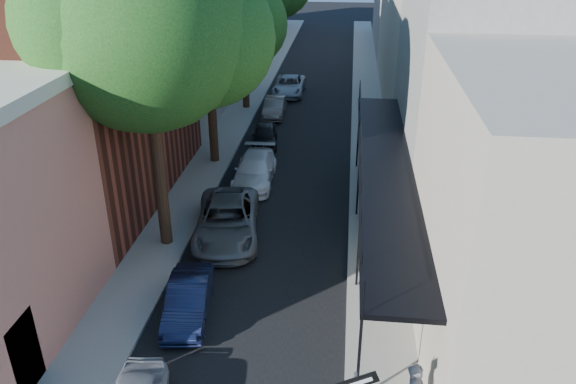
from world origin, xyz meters
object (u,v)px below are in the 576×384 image
(parked_car_c, at_px, (227,220))
(parked_car_g, at_px, (289,86))
(oak_mid, at_px, (216,17))
(parked_car_e, at_px, (265,135))
(parked_car_d, at_px, (255,170))
(parked_car_f, at_px, (275,107))
(parked_car_b, at_px, (188,300))
(oak_near, at_px, (160,30))

(parked_car_c, xyz_separation_m, parked_car_g, (0.23, 19.77, -0.08))
(oak_mid, distance_m, parked_car_g, 14.08)
(parked_car_e, bearing_deg, parked_car_g, 82.02)
(oak_mid, xyz_separation_m, parked_car_c, (1.78, -7.41, -6.35))
(parked_car_d, distance_m, parked_car_g, 14.75)
(parked_car_c, bearing_deg, parked_car_f, 82.65)
(oak_mid, xyz_separation_m, parked_car_b, (1.58, -12.24, -6.49))
(oak_mid, relative_size, parked_car_c, 2.01)
(parked_car_b, distance_m, parked_car_d, 9.86)
(oak_mid, relative_size, parked_car_b, 2.94)
(parked_car_b, bearing_deg, parked_car_f, 82.71)
(parked_car_e, distance_m, parked_car_g, 9.93)
(oak_mid, height_order, parked_car_e, oak_mid)
(oak_mid, xyz_separation_m, parked_car_e, (1.78, 2.43, -6.49))
(parked_car_e, relative_size, parked_car_f, 0.95)
(parked_car_d, bearing_deg, parked_car_c, -94.31)
(parked_car_b, bearing_deg, parked_car_e, 82.11)
(parked_car_f, bearing_deg, parked_car_b, -91.58)
(parked_car_g, bearing_deg, parked_car_e, -91.36)
(parked_car_b, bearing_deg, parked_car_c, 80.46)
(parked_car_b, height_order, parked_car_c, parked_car_c)
(parked_car_c, distance_m, parked_car_e, 9.84)
(parked_car_d, bearing_deg, oak_near, -111.05)
(parked_car_d, height_order, parked_car_g, parked_car_d)
(parked_car_f, bearing_deg, parked_car_d, -89.20)
(oak_near, height_order, parked_car_c, oak_near)
(parked_car_d, xyz_separation_m, parked_car_g, (0.00, 14.75, -0.01))
(oak_mid, bearing_deg, oak_near, -89.63)
(parked_car_c, distance_m, parked_car_f, 14.88)
(parked_car_d, bearing_deg, parked_car_e, 91.23)
(oak_near, xyz_separation_m, parked_car_b, (1.53, -4.27, -7.31))
(oak_near, bearing_deg, parked_car_f, 84.13)
(parked_car_c, bearing_deg, oak_mid, 95.62)
(parked_car_f, bearing_deg, parked_car_c, -90.85)
(parked_car_e, xyz_separation_m, parked_car_g, (0.24, 9.93, 0.06))
(oak_mid, relative_size, parked_car_e, 3.09)
(oak_mid, relative_size, parked_car_g, 2.28)
(oak_near, relative_size, parked_car_d, 2.65)
(oak_near, height_order, oak_mid, oak_near)
(parked_car_d, height_order, parked_car_e, parked_car_d)
(parked_car_d, bearing_deg, oak_mid, 128.57)
(oak_near, bearing_deg, parked_car_g, 84.47)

